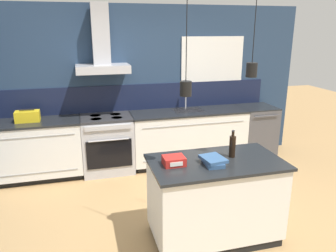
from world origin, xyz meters
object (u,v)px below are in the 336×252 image
dishwasher (255,131)px  bottle_on_island (232,146)px  oven_range (108,144)px  book_stack (213,161)px  red_supply_box (174,161)px  yellow_toolbox (28,116)px

dishwasher → bottle_on_island: size_ratio=3.06×
oven_range → dishwasher: same height
book_stack → red_supply_box: red_supply_box is taller
dishwasher → book_stack: size_ratio=3.18×
bottle_on_island → book_stack: (-0.27, -0.14, -0.08)m
bottle_on_island → book_stack: bearing=-153.3°
red_supply_box → yellow_toolbox: 2.65m
dishwasher → oven_range: bearing=-179.9°
oven_range → red_supply_box: size_ratio=4.21×
dishwasher → yellow_toolbox: bearing=180.0°
book_stack → red_supply_box: 0.40m
dishwasher → book_stack: bearing=-128.6°
bottle_on_island → book_stack: 0.32m
dishwasher → book_stack: book_stack is taller
oven_range → dishwasher: size_ratio=1.00×
oven_range → bottle_on_island: 2.42m
bottle_on_island → yellow_toolbox: size_ratio=0.87×
bottle_on_island → red_supply_box: size_ratio=1.38×
book_stack → yellow_toolbox: 2.98m
oven_range → book_stack: size_ratio=3.18×
dishwasher → book_stack: 2.83m
oven_range → bottle_on_island: (1.16, -2.04, 0.58)m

